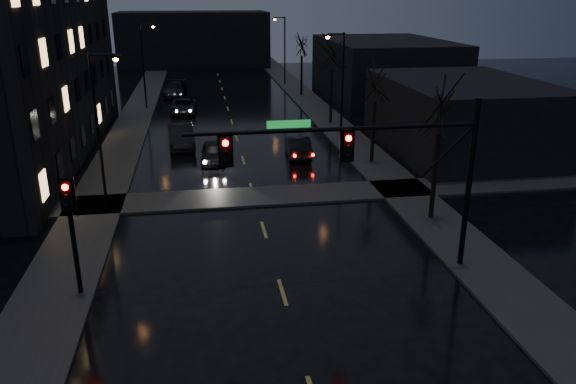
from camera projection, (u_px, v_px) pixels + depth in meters
name	position (u px, v px, depth m)	size (l,w,h in m)	color
sidewalk_left	(128.00, 133.00, 45.08)	(3.00, 140.00, 0.12)	#2D2D2B
sidewalk_right	(334.00, 125.00, 47.60)	(3.00, 140.00, 0.12)	#2D2D2B
sidewalk_cross	(254.00, 197.00, 30.99)	(40.00, 3.00, 0.12)	#2D2D2B
commercial_right_near	(462.00, 116.00, 39.45)	(10.00, 14.00, 5.00)	black
commercial_right_far	(384.00, 69.00, 59.96)	(12.00, 18.00, 6.00)	black
far_block	(194.00, 39.00, 84.56)	(22.00, 10.00, 8.00)	black
signal_mast	(379.00, 157.00, 21.11)	(11.11, 0.41, 7.00)	black
signal_pole_left	(71.00, 221.00, 20.05)	(0.35, 0.41, 4.53)	black
tree_near	(442.00, 95.00, 25.98)	(3.52, 3.52, 8.08)	black
tree_mid_a	(376.00, 74.00, 35.41)	(3.30, 3.30, 7.58)	black
tree_mid_b	(332.00, 45.00, 46.31)	(3.74, 3.74, 8.59)	black
tree_far	(302.00, 39.00, 59.52)	(3.43, 3.43, 7.88)	black
streetlight_l_near	(101.00, 119.00, 27.82)	(1.53, 0.28, 8.00)	black
streetlight_l_far	(145.00, 59.00, 52.93)	(1.53, 0.28, 8.00)	black
streetlight_r_mid	(340.00, 78.00, 41.23)	(1.53, 0.28, 8.00)	black
streetlight_r_far	(283.00, 45.00, 67.27)	(1.53, 0.28, 8.00)	black
oncoming_car_a	(213.00, 152.00, 37.32)	(1.59, 3.95, 1.35)	black
oncoming_car_b	(181.00, 136.00, 40.91)	(1.76, 5.04, 1.66)	black
oncoming_car_c	(184.00, 106.00, 52.33)	(2.27, 4.92, 1.37)	black
oncoming_car_d	(175.00, 89.00, 60.76)	(2.21, 5.44, 1.58)	black
lead_car	(298.00, 147.00, 38.53)	(1.51, 4.34, 1.43)	black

